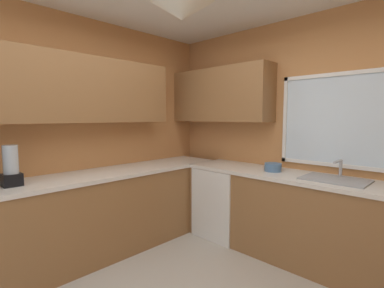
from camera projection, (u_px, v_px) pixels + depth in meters
name	position (u px, v px, depth m)	size (l,w,h in m)	color
room_shell	(191.00, 88.00, 2.41)	(3.67, 3.84, 2.68)	#C6844C
counter_run_left	(87.00, 217.00, 2.99)	(0.65, 3.45, 0.91)	olive
counter_run_back	(304.00, 219.00, 2.94)	(2.76, 0.65, 0.91)	olive
dishwasher	(225.00, 201.00, 3.62)	(0.60, 0.60, 0.86)	white
sink_assembly	(335.00, 179.00, 2.70)	(0.58, 0.40, 0.19)	#9EA0A5
bowl	(273.00, 167.00, 3.14)	(0.18, 0.18, 0.09)	#4C7099
blender_appliance	(11.00, 168.00, 2.46)	(0.15, 0.15, 0.36)	black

